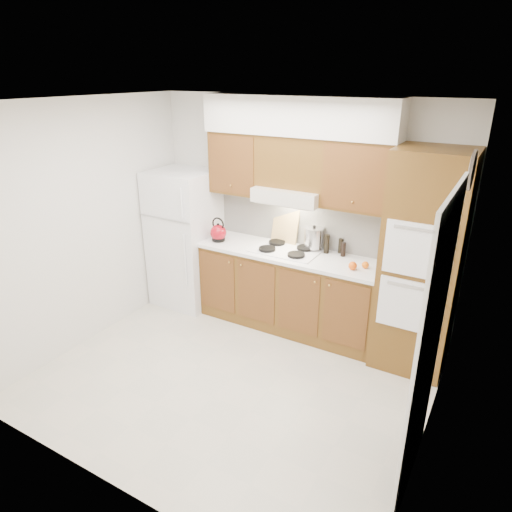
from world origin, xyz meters
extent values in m
plane|color=beige|center=(0.00, 0.00, 0.00)|extent=(3.60, 3.60, 0.00)
plane|color=white|center=(0.00, 0.00, 2.60)|extent=(3.60, 3.60, 0.00)
cube|color=silver|center=(0.00, 1.50, 1.30)|extent=(3.60, 0.02, 2.60)
cube|color=silver|center=(-1.80, 0.00, 1.30)|extent=(0.02, 3.00, 2.60)
cube|color=silver|center=(1.80, 0.00, 1.30)|extent=(0.02, 3.00, 2.60)
cube|color=white|center=(-1.41, 1.14, 0.86)|extent=(0.75, 0.72, 1.72)
cube|color=brown|center=(0.02, 1.20, 0.45)|extent=(2.11, 0.60, 0.90)
cube|color=white|center=(0.03, 1.19, 0.92)|extent=(2.13, 0.62, 0.04)
cube|color=white|center=(0.02, 1.49, 1.22)|extent=(2.11, 0.03, 0.56)
cube|color=brown|center=(1.44, 1.18, 1.10)|extent=(0.70, 0.65, 2.20)
cube|color=brown|center=(-0.71, 1.33, 1.85)|extent=(0.63, 0.33, 0.70)
cube|color=brown|center=(0.72, 1.33, 1.85)|extent=(0.73, 0.33, 0.70)
cube|color=silver|center=(-0.02, 1.27, 1.57)|extent=(0.75, 0.45, 0.15)
cube|color=brown|center=(-0.02, 1.33, 1.92)|extent=(0.75, 0.33, 0.55)
cube|color=silver|center=(0.03, 1.32, 2.40)|extent=(2.13, 0.36, 0.40)
cube|color=white|center=(-0.02, 1.21, 0.95)|extent=(0.74, 0.50, 0.01)
cube|color=black|center=(1.79, -0.35, 1.05)|extent=(0.02, 0.90, 2.10)
cylinder|color=#3F3833|center=(1.79, 0.55, 2.15)|extent=(0.02, 0.30, 0.30)
sphere|color=maroon|center=(-0.87, 1.09, 1.05)|extent=(0.25, 0.25, 0.19)
cube|color=tan|center=(-0.16, 1.45, 1.14)|extent=(0.34, 0.14, 0.44)
cylinder|color=#B6B5BA|center=(0.23, 1.39, 1.08)|extent=(0.24, 0.24, 0.22)
cylinder|color=black|center=(0.39, 1.37, 1.05)|extent=(0.06, 0.06, 0.21)
cylinder|color=black|center=(0.53, 1.45, 1.02)|extent=(0.06, 0.06, 0.17)
cylinder|color=black|center=(0.59, 1.37, 1.02)|extent=(0.06, 0.06, 0.16)
sphere|color=#E14D0B|center=(0.80, 1.06, 0.98)|extent=(0.10, 0.10, 0.09)
sphere|color=#FA500D|center=(0.90, 1.17, 0.98)|extent=(0.08, 0.08, 0.07)
camera|label=1|loc=(2.07, -3.12, 2.82)|focal=32.00mm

